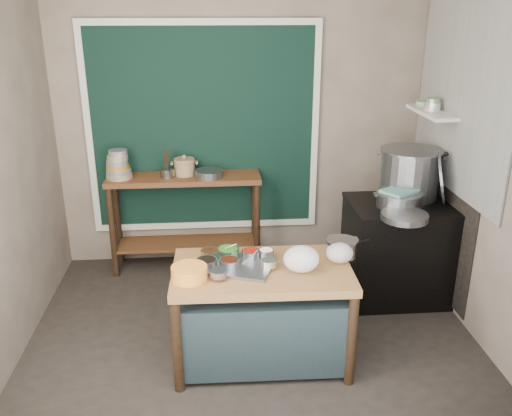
{
  "coord_description": "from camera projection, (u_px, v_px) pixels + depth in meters",
  "views": [
    {
      "loc": [
        -0.27,
        -3.67,
        2.47
      ],
      "look_at": [
        0.05,
        0.25,
        0.99
      ],
      "focal_mm": 38.0,
      "sensor_mm": 36.0,
      "label": 1
    }
  ],
  "objects": [
    {
      "name": "floor",
      "position": [
        252.0,
        336.0,
        4.32
      ],
      "size": [
        3.5,
        3.0,
        0.02
      ],
      "primitive_type": "cube",
      "color": "black",
      "rests_on": "ground"
    },
    {
      "name": "back_wall",
      "position": [
        240.0,
        123.0,
        5.23
      ],
      "size": [
        3.5,
        0.02,
        2.8
      ],
      "primitive_type": "cube",
      "color": "gray",
      "rests_on": "floor"
    },
    {
      "name": "right_wall",
      "position": [
        491.0,
        161.0,
        3.96
      ],
      "size": [
        0.02,
        3.0,
        2.8
      ],
      "primitive_type": "cube",
      "color": "gray",
      "rests_on": "floor"
    },
    {
      "name": "curtain_panel",
      "position": [
        204.0,
        130.0,
        5.19
      ],
      "size": [
        2.1,
        0.02,
        1.9
      ],
      "primitive_type": "cube",
      "color": "black",
      "rests_on": "back_wall"
    },
    {
      "name": "curtain_frame",
      "position": [
        204.0,
        130.0,
        5.18
      ],
      "size": [
        2.22,
        0.03,
        2.02
      ],
      "primitive_type": null,
      "color": "beige",
      "rests_on": "back_wall"
    },
    {
      "name": "tile_panel",
      "position": [
        463.0,
        88.0,
        4.31
      ],
      "size": [
        0.02,
        1.7,
        1.7
      ],
      "primitive_type": "cube",
      "color": "#B2B2AA",
      "rests_on": "right_wall"
    },
    {
      "name": "soot_patch",
      "position": [
        441.0,
        217.0,
        4.81
      ],
      "size": [
        0.01,
        1.3,
        1.3
      ],
      "primitive_type": "cube",
      "color": "black",
      "rests_on": "right_wall"
    },
    {
      "name": "wall_shelf",
      "position": [
        432.0,
        112.0,
        4.67
      ],
      "size": [
        0.22,
        0.7,
        0.03
      ],
      "primitive_type": "cube",
      "color": "beige",
      "rests_on": "right_wall"
    },
    {
      "name": "prep_table",
      "position": [
        262.0,
        314.0,
        3.91
      ],
      "size": [
        1.27,
        0.75,
        0.75
      ],
      "primitive_type": "cube",
      "rotation": [
        0.0,
        0.0,
        -0.02
      ],
      "color": "brown",
      "rests_on": "floor"
    },
    {
      "name": "back_counter",
      "position": [
        186.0,
        222.0,
        5.3
      ],
      "size": [
        1.45,
        0.4,
        0.95
      ],
      "primitive_type": "cube",
      "color": "#563218",
      "rests_on": "floor"
    },
    {
      "name": "stove_block",
      "position": [
        399.0,
        252.0,
        4.79
      ],
      "size": [
        0.9,
        0.68,
        0.85
      ],
      "primitive_type": "cube",
      "color": "black",
      "rests_on": "floor"
    },
    {
      "name": "stove_top",
      "position": [
        404.0,
        205.0,
        4.63
      ],
      "size": [
        0.92,
        0.69,
        0.03
      ],
      "primitive_type": "cube",
      "color": "black",
      "rests_on": "stove_block"
    },
    {
      "name": "condiment_tray",
      "position": [
        236.0,
        266.0,
        3.78
      ],
      "size": [
        0.59,
        0.5,
        0.02
      ],
      "primitive_type": "cube",
      "rotation": [
        0.0,
        0.0,
        -0.34
      ],
      "color": "gray",
      "rests_on": "prep_table"
    },
    {
      "name": "condiment_bowls",
      "position": [
        230.0,
        258.0,
        3.81
      ],
      "size": [
        0.56,
        0.44,
        0.06
      ],
      "color": "gray",
      "rests_on": "condiment_tray"
    },
    {
      "name": "yellow_basin",
      "position": [
        189.0,
        273.0,
        3.61
      ],
      "size": [
        0.27,
        0.27,
        0.09
      ],
      "primitive_type": "cylinder",
      "rotation": [
        0.0,
        0.0,
        0.14
      ],
      "color": "orange",
      "rests_on": "prep_table"
    },
    {
      "name": "saucepan",
      "position": [
        342.0,
        248.0,
        3.94
      ],
      "size": [
        0.3,
        0.3,
        0.13
      ],
      "primitive_type": null,
      "rotation": [
        0.0,
        0.0,
        0.38
      ],
      "color": "gray",
      "rests_on": "prep_table"
    },
    {
      "name": "plastic_bag_a",
      "position": [
        301.0,
        259.0,
        3.7
      ],
      "size": [
        0.25,
        0.21,
        0.19
      ],
      "primitive_type": "ellipsoid",
      "rotation": [
        0.0,
        0.0,
        -0.01
      ],
      "color": "white",
      "rests_on": "prep_table"
    },
    {
      "name": "plastic_bag_b",
      "position": [
        340.0,
        253.0,
        3.84
      ],
      "size": [
        0.21,
        0.18,
        0.15
      ],
      "primitive_type": "ellipsoid",
      "rotation": [
        0.0,
        0.0,
        -0.07
      ],
      "color": "white",
      "rests_on": "prep_table"
    },
    {
      "name": "bowl_stack",
      "position": [
        119.0,
        166.0,
        5.03
      ],
      "size": [
        0.24,
        0.24,
        0.27
      ],
      "color": "tan",
      "rests_on": "back_counter"
    },
    {
      "name": "utensil_cup",
      "position": [
        167.0,
        173.0,
        5.08
      ],
      "size": [
        0.17,
        0.17,
        0.08
      ],
      "primitive_type": "cylinder",
      "rotation": [
        0.0,
        0.0,
        0.27
      ],
      "color": "gray",
      "rests_on": "back_counter"
    },
    {
      "name": "ceramic_crock",
      "position": [
        185.0,
        168.0,
        5.14
      ],
      "size": [
        0.21,
        0.21,
        0.14
      ],
      "primitive_type": null,
      "rotation": [
        0.0,
        0.0,
        0.03
      ],
      "color": "#947450",
      "rests_on": "back_counter"
    },
    {
      "name": "wide_bowl",
      "position": [
        209.0,
        174.0,
        5.09
      ],
      "size": [
        0.33,
        0.33,
        0.07
      ],
      "primitive_type": "cylinder",
      "rotation": [
        0.0,
        0.0,
        -0.28
      ],
      "color": "gray",
      "rests_on": "back_counter"
    },
    {
      "name": "stock_pot",
      "position": [
        409.0,
        173.0,
        4.73
      ],
      "size": [
        0.65,
        0.65,
        0.43
      ],
      "primitive_type": null,
      "rotation": [
        0.0,
        0.0,
        -0.21
      ],
      "color": "gray",
      "rests_on": "stove_top"
    },
    {
      "name": "pot_lid",
      "position": [
        441.0,
        178.0,
        4.58
      ],
      "size": [
        0.27,
        0.46,
        0.44
      ],
      "primitive_type": "cylinder",
      "rotation": [
        0.0,
        1.36,
        -0.37
      ],
      "color": "gray",
      "rests_on": "stove_top"
    },
    {
      "name": "steamer",
      "position": [
        399.0,
        199.0,
        4.54
      ],
      "size": [
        0.41,
        0.41,
        0.13
      ],
      "primitive_type": null,
      "rotation": [
        0.0,
        0.0,
        -0.05
      ],
      "color": "gray",
      "rests_on": "stove_top"
    },
    {
      "name": "green_cloth",
      "position": [
        400.0,
        191.0,
        4.51
      ],
      "size": [
        0.35,
        0.33,
        0.02
      ],
      "primitive_type": "cube",
      "rotation": [
        0.0,
        0.0,
        0.59
      ],
      "color": "#5D9F8E",
      "rests_on": "steamer"
    },
    {
      "name": "shallow_pan",
      "position": [
        404.0,
        216.0,
        4.27
      ],
      "size": [
        0.42,
        0.42,
        0.05
      ],
      "primitive_type": "cylinder",
      "rotation": [
        0.0,
        0.0,
        0.13
      ],
      "color": "gray",
      "rests_on": "stove_top"
    },
    {
      "name": "shelf_bowl_stack",
      "position": [
        433.0,
        105.0,
        4.65
      ],
      "size": [
        0.13,
        0.13,
        0.1
      ],
      "color": "silver",
      "rests_on": "wall_shelf"
    },
    {
      "name": "shelf_bowl_green",
      "position": [
        423.0,
        104.0,
        4.88
      ],
      "size": [
        0.15,
        0.15,
        0.04
      ],
      "primitive_type": "cylinder",
      "rotation": [
        0.0,
        0.0,
        0.27
      ],
      "color": "gray",
      "rests_on": "wall_shelf"
    }
  ]
}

